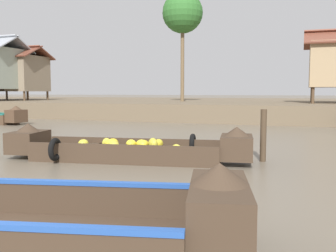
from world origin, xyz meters
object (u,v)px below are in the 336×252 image
Objects in this scene: banana_boat at (127,148)px; mooring_post at (263,135)px; stilt_house_mid_left at (14,73)px; palm_tree_near at (183,13)px.

mooring_post reaches higher than banana_boat.
stilt_house_mid_left is 13.91m from palm_tree_near.
palm_tree_near is 17.71m from mooring_post.
palm_tree_near reaches higher than stilt_house_mid_left.
stilt_house_mid_left reaches higher than mooring_post.
palm_tree_near is at bearing 113.68° from mooring_post.
stilt_house_mid_left is (-17.11, 15.76, 2.72)m from banana_boat.
banana_boat is at bearing -77.12° from palm_tree_near.
palm_tree_near reaches higher than mooring_post.
banana_boat is 17.74m from palm_tree_near.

